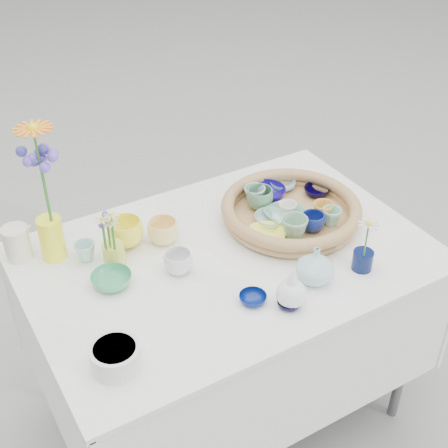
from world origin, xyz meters
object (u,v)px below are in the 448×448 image
display_table (227,409)px  wicker_tray (291,211)px  tall_vase_yellow (52,238)px  bud_vase_seafoam (316,265)px

display_table → wicker_tray: wicker_tray is taller
display_table → tall_vase_yellow: 1.00m
wicker_tray → bud_vase_seafoam: (-0.12, -0.29, 0.02)m
display_table → tall_vase_yellow: tall_vase_yellow is taller
display_table → bud_vase_seafoam: size_ratio=10.50×
display_table → wicker_tray: size_ratio=2.66×
bud_vase_seafoam → tall_vase_yellow: 0.81m
bud_vase_seafoam → tall_vase_yellow: bearing=141.4°
bud_vase_seafoam → tall_vase_yellow: size_ratio=0.83×
wicker_tray → tall_vase_yellow: (-0.75, 0.21, 0.03)m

